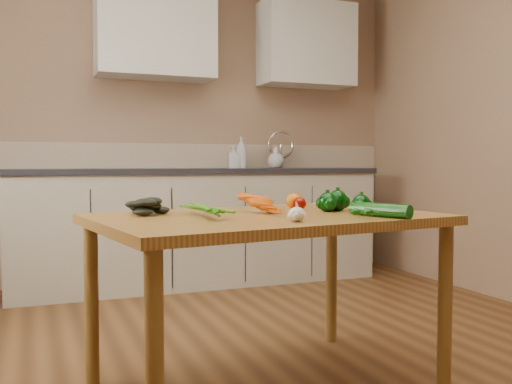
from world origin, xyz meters
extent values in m
cube|color=#A17E60|center=(0.00, 2.51, 1.30)|extent=(4.00, 0.02, 2.60)
cube|color=#BEA88E|center=(0.00, 2.48, 0.55)|extent=(3.98, 0.03, 1.10)
cube|color=#B1AA94|center=(0.20, 2.19, 0.43)|extent=(2.80, 0.60, 0.86)
cube|color=#292A2F|center=(0.20, 2.19, 0.88)|extent=(2.84, 0.64, 0.04)
cube|color=#99999E|center=(0.98, 2.19, 0.84)|extent=(0.55, 0.42, 0.10)
cylinder|color=silver|center=(0.98, 2.37, 1.02)|extent=(0.02, 0.02, 0.24)
cube|color=silver|center=(-0.10, 2.32, 1.95)|extent=(0.90, 0.35, 0.70)
cube|color=silver|center=(1.20, 2.32, 1.95)|extent=(0.80, 0.35, 0.70)
cube|color=#AA7531|center=(-0.11, 0.05, 0.71)|extent=(1.48, 1.07, 0.04)
cylinder|color=brown|center=(-0.67, -0.42, 0.35)|extent=(0.06, 0.06, 0.69)
cylinder|color=brown|center=(0.56, -0.23, 0.35)|extent=(0.06, 0.06, 0.69)
cylinder|color=brown|center=(-0.79, 0.34, 0.35)|extent=(0.06, 0.06, 0.69)
cylinder|color=brown|center=(0.45, 0.52, 0.35)|extent=(0.06, 0.06, 0.69)
imported|color=silver|center=(0.60, 2.30, 1.03)|extent=(0.14, 0.14, 0.26)
imported|color=silver|center=(0.53, 2.30, 0.99)|extent=(0.10, 0.10, 0.19)
imported|color=silver|center=(0.91, 2.31, 0.99)|extent=(0.20, 0.20, 0.18)
ellipsoid|color=white|center=(-0.12, -0.25, 0.76)|extent=(0.06, 0.06, 0.05)
sphere|color=#023106|center=(0.18, 0.08, 0.77)|extent=(0.08, 0.08, 0.08)
sphere|color=#023106|center=(0.25, 0.10, 0.78)|extent=(0.09, 0.09, 0.09)
sphere|color=#023106|center=(0.27, -0.05, 0.77)|extent=(0.08, 0.08, 0.08)
ellipsoid|color=#830802|center=(0.12, 0.23, 0.76)|extent=(0.06, 0.06, 0.06)
ellipsoid|color=#DA6505|center=(0.12, 0.28, 0.77)|extent=(0.08, 0.08, 0.07)
ellipsoid|color=#DA6505|center=(0.29, 0.22, 0.76)|extent=(0.06, 0.06, 0.06)
cylinder|color=#074106|center=(0.26, -0.17, 0.76)|extent=(0.12, 0.24, 0.05)
cylinder|color=#074106|center=(0.27, -0.22, 0.76)|extent=(0.13, 0.23, 0.05)
camera|label=1|loc=(-1.01, -2.10, 0.95)|focal=40.00mm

